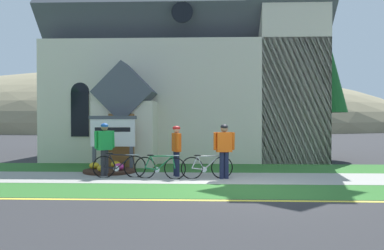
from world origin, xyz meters
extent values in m
plane|color=#2B2B2D|center=(0.00, 4.00, 0.00)|extent=(140.00, 140.00, 0.00)
cube|color=#99968E|center=(-2.19, 1.92, 0.01)|extent=(32.00, 2.44, 0.01)
cube|color=#2D6628|center=(-2.19, -0.38, 0.00)|extent=(32.00, 2.15, 0.01)
cube|color=#2D6628|center=(-2.19, 4.52, 0.00)|extent=(24.00, 2.76, 0.01)
cube|color=yellow|center=(-2.19, -1.60, 0.00)|extent=(28.00, 0.16, 0.01)
cube|color=beige|center=(-2.19, 10.21, 2.66)|extent=(12.46, 8.61, 5.32)
cube|color=#4C515B|center=(-2.19, 10.21, 6.83)|extent=(12.96, 8.77, 8.77)
cube|color=beige|center=(2.60, 7.34, 5.92)|extent=(2.89, 2.89, 11.84)
cube|color=beige|center=(-4.43, 5.10, 1.30)|extent=(2.40, 1.60, 2.60)
cube|color=#4C515B|center=(-4.43, 5.10, 2.95)|extent=(2.40, 1.80, 2.40)
cube|color=brown|center=(-4.43, 4.28, 1.05)|extent=(1.00, 0.06, 2.10)
cube|color=black|center=(-6.55, 5.87, 2.10)|extent=(0.76, 0.06, 1.90)
cone|color=black|center=(-6.55, 5.87, 3.05)|extent=(0.80, 0.06, 0.80)
cylinder|color=black|center=(-2.19, 5.87, 6.38)|extent=(0.90, 0.06, 0.90)
cube|color=#474C56|center=(-5.29, 3.59, 0.45)|extent=(0.12, 0.12, 0.89)
cube|color=#474C56|center=(-3.91, 3.61, 0.45)|extent=(0.12, 0.12, 0.89)
cube|color=white|center=(-4.60, 3.60, 1.39)|extent=(1.64, 0.11, 1.00)
cube|color=#474C56|center=(-4.60, 3.60, 1.96)|extent=(1.76, 0.15, 0.12)
cube|color=black|center=(-4.60, 3.56, 1.51)|extent=(1.31, 0.03, 0.16)
cylinder|color=#382319|center=(-4.60, 3.11, 0.05)|extent=(1.86, 1.86, 0.10)
ellipsoid|color=#CC338C|center=(-4.24, 3.01, 0.22)|extent=(0.36, 0.36, 0.24)
ellipsoid|color=gold|center=(-4.52, 3.71, 0.22)|extent=(0.36, 0.36, 0.24)
ellipsoid|color=gold|center=(-5.20, 3.30, 0.22)|extent=(0.36, 0.36, 0.24)
ellipsoid|color=gold|center=(-4.70, 2.51, 0.22)|extent=(0.36, 0.36, 0.24)
torus|color=black|center=(-1.62, 1.74, 0.34)|extent=(0.71, 0.18, 0.72)
torus|color=black|center=(-0.65, 1.93, 0.34)|extent=(0.71, 0.18, 0.72)
cylinder|color=#B7B7BC|center=(-0.98, 1.86, 0.51)|extent=(0.53, 0.14, 0.46)
cylinder|color=#B7B7BC|center=(-1.09, 1.84, 0.72)|extent=(0.72, 0.18, 0.05)
cylinder|color=#B7B7BC|center=(-1.34, 1.79, 0.50)|extent=(0.25, 0.08, 0.44)
cylinder|color=#B7B7BC|center=(-1.42, 1.77, 0.32)|extent=(0.40, 0.11, 0.09)
cylinder|color=#B7B7BC|center=(-1.53, 1.75, 0.53)|extent=(0.21, 0.08, 0.39)
cylinder|color=#B7B7BC|center=(-0.69, 1.92, 0.53)|extent=(0.12, 0.06, 0.39)
ellipsoid|color=black|center=(-1.44, 1.77, 0.74)|extent=(0.25, 0.13, 0.05)
cylinder|color=silver|center=(-0.73, 1.91, 0.75)|extent=(0.44, 0.11, 0.03)
cylinder|color=silver|center=(-1.23, 1.81, 0.29)|extent=(0.18, 0.05, 0.18)
torus|color=black|center=(-4.48, 1.85, 0.35)|extent=(0.73, 0.11, 0.73)
torus|color=black|center=(-3.49, 1.95, 0.35)|extent=(0.73, 0.11, 0.73)
cylinder|color=black|center=(-3.82, 1.92, 0.51)|extent=(0.54, 0.09, 0.45)
cylinder|color=black|center=(-3.93, 1.91, 0.74)|extent=(0.74, 0.11, 0.08)
cylinder|color=black|center=(-4.19, 1.88, 0.53)|extent=(0.25, 0.06, 0.48)
cylinder|color=black|center=(-4.28, 1.87, 0.32)|extent=(0.40, 0.08, 0.09)
cylinder|color=black|center=(-4.39, 1.86, 0.56)|extent=(0.21, 0.06, 0.43)
cylinder|color=black|center=(-3.53, 1.95, 0.53)|extent=(0.12, 0.05, 0.38)
ellipsoid|color=black|center=(-4.30, 1.87, 0.79)|extent=(0.25, 0.10, 0.05)
cylinder|color=silver|center=(-3.57, 1.95, 0.74)|extent=(0.44, 0.07, 0.03)
cylinder|color=silver|center=(-4.08, 1.89, 0.30)|extent=(0.18, 0.04, 0.18)
torus|color=black|center=(-3.12, 1.78, 0.34)|extent=(0.71, 0.14, 0.71)
torus|color=black|center=(-2.15, 1.63, 0.34)|extent=(0.71, 0.14, 0.71)
cylinder|color=#19723F|center=(-2.48, 1.68, 0.51)|extent=(0.54, 0.12, 0.47)
cylinder|color=#19723F|center=(-2.59, 1.70, 0.72)|extent=(0.73, 0.15, 0.05)
cylinder|color=#19723F|center=(-2.84, 1.74, 0.50)|extent=(0.25, 0.07, 0.45)
cylinder|color=#19723F|center=(-2.93, 1.75, 0.31)|extent=(0.40, 0.10, 0.09)
cylinder|color=#19723F|center=(-3.04, 1.77, 0.53)|extent=(0.21, 0.07, 0.39)
cylinder|color=#19723F|center=(-2.19, 1.64, 0.53)|extent=(0.12, 0.05, 0.40)
ellipsoid|color=black|center=(-2.95, 1.75, 0.75)|extent=(0.25, 0.12, 0.05)
cylinder|color=silver|center=(-2.23, 1.64, 0.75)|extent=(0.44, 0.09, 0.03)
cylinder|color=silver|center=(-2.73, 1.72, 0.29)|extent=(0.18, 0.05, 0.18)
cylinder|color=#191E38|center=(-0.67, 1.72, 0.43)|extent=(0.15, 0.15, 0.86)
cylinder|color=#191E38|center=(-0.52, 1.76, 0.43)|extent=(0.15, 0.15, 0.86)
cube|color=#E55914|center=(-0.59, 1.74, 1.17)|extent=(0.52, 0.31, 0.63)
sphere|color=#936B51|center=(-0.59, 1.74, 1.60)|extent=(0.22, 0.22, 0.22)
ellipsoid|color=black|center=(-0.59, 1.74, 1.66)|extent=(0.29, 0.33, 0.16)
cylinder|color=#E55914|center=(-0.89, 1.71, 1.20)|extent=(0.09, 0.12, 0.57)
cylinder|color=#E55914|center=(-0.30, 1.77, 1.20)|extent=(0.09, 0.22, 0.57)
cylinder|color=#191E38|center=(-2.11, 2.14, 0.42)|extent=(0.15, 0.15, 0.83)
cylinder|color=#191E38|center=(-2.18, 2.33, 0.42)|extent=(0.15, 0.15, 0.83)
cube|color=#E55914|center=(-2.15, 2.24, 1.13)|extent=(0.35, 0.51, 0.61)
sphere|color=tan|center=(-2.15, 2.24, 1.54)|extent=(0.21, 0.21, 0.21)
ellipsoid|color=red|center=(-2.15, 2.24, 1.60)|extent=(0.33, 0.30, 0.15)
cylinder|color=#E55914|center=(-2.09, 1.96, 1.16)|extent=(0.09, 0.10, 0.55)
cylinder|color=#E55914|center=(-2.21, 2.52, 1.16)|extent=(0.09, 0.19, 0.55)
cylinder|color=#2D2D33|center=(-4.50, 2.24, 0.44)|extent=(0.15, 0.15, 0.87)
cylinder|color=#2D2D33|center=(-4.59, 2.16, 0.44)|extent=(0.15, 0.15, 0.87)
cube|color=green|center=(-4.54, 2.20, 1.19)|extent=(0.50, 0.47, 0.64)
sphere|color=#936B51|center=(-4.54, 2.20, 1.62)|extent=(0.23, 0.23, 0.23)
ellipsoid|color=#1E59B2|center=(-4.54, 2.20, 1.68)|extent=(0.36, 0.37, 0.16)
cylinder|color=green|center=(-4.29, 2.36, 1.22)|extent=(0.09, 0.15, 0.58)
cylinder|color=green|center=(-4.79, 2.04, 1.22)|extent=(0.09, 0.11, 0.58)
cylinder|color=#3D2D1E|center=(3.96, 8.06, 1.10)|extent=(0.37, 0.37, 2.20)
cone|color=#195623|center=(3.96, 8.06, 5.01)|extent=(2.85, 2.85, 5.61)
ellipsoid|color=#847A5B|center=(-13.94, 57.94, 0.00)|extent=(95.33, 47.93, 19.95)
camera|label=1|loc=(-1.12, -10.99, 1.94)|focal=37.57mm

